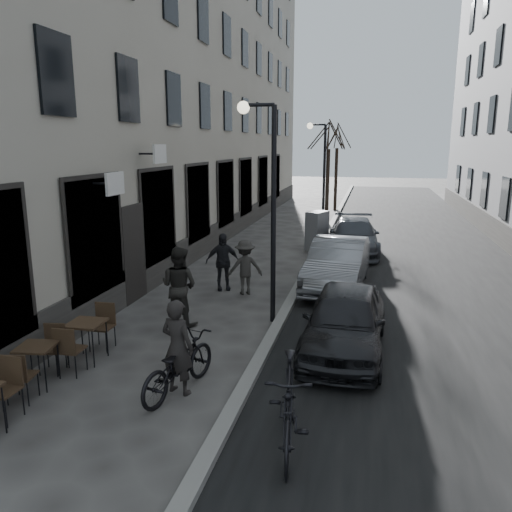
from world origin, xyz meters
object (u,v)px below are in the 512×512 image
at_px(pedestrian_far, 223,262).
at_px(car_mid, 338,264).
at_px(streetlamp_far, 321,166).
at_px(utility_cabinet, 317,231).
at_px(tree_near, 329,134).
at_px(car_far, 354,236).
at_px(streetlamp_near, 266,189).
at_px(bistro_set_c, 87,337).
at_px(bicycle, 178,365).
at_px(pedestrian_near, 179,286).
at_px(moped, 289,405).
at_px(bistro_set_b, 37,361).
at_px(tree_far, 337,135).
at_px(pedestrian_mid, 245,267).
at_px(car_near, 345,320).

relative_size(pedestrian_far, car_mid, 0.38).
height_order(streetlamp_far, utility_cabinet, streetlamp_far).
bearing_deg(tree_near, car_far, -76.18).
relative_size(streetlamp_near, bistro_set_c, 3.17).
bearing_deg(streetlamp_near, bicycle, -100.57).
distance_m(streetlamp_near, pedestrian_near, 3.02).
bearing_deg(moped, bicycle, 143.18).
relative_size(streetlamp_far, car_mid, 1.16).
height_order(streetlamp_far, bistro_set_b, streetlamp_far).
relative_size(tree_far, moped, 2.67).
distance_m(streetlamp_far, bistro_set_c, 15.52).
height_order(utility_cabinet, pedestrian_mid, pedestrian_mid).
height_order(streetlamp_near, tree_near, tree_near).
bearing_deg(bistro_set_b, moped, -19.85).
bearing_deg(car_far, bistro_set_b, -115.12).
bearing_deg(pedestrian_mid, moped, 84.76).
height_order(streetlamp_near, bicycle, streetlamp_near).
distance_m(bistro_set_c, utility_cabinet, 12.05).
relative_size(pedestrian_near, car_far, 0.41).
xyz_separation_m(tree_near, car_far, (1.67, -6.79, -4.00)).
bearing_deg(tree_far, streetlamp_near, -90.20).
bearing_deg(utility_cabinet, moped, -63.85).
height_order(pedestrian_near, car_near, pedestrian_near).
bearing_deg(car_far, moped, -94.87).
xyz_separation_m(pedestrian_near, car_far, (3.66, 8.89, -0.27)).
distance_m(tree_far, bistro_set_b, 25.69).
bearing_deg(pedestrian_far, bistro_set_b, -127.72).
xyz_separation_m(bistro_set_c, pedestrian_far, (1.16, 5.29, 0.35)).
bearing_deg(utility_cabinet, bistro_set_b, -83.76).
bearing_deg(utility_cabinet, car_mid, -55.92).
bearing_deg(tree_near, streetlamp_far, -91.38).
height_order(bistro_set_b, moped, moped).
bearing_deg(tree_near, bistro_set_c, -99.45).
bearing_deg(streetlamp_near, car_near, -36.19).
distance_m(streetlamp_far, pedestrian_far, 10.14).
xyz_separation_m(bicycle, car_far, (2.45, 12.01, 0.15)).
distance_m(tree_near, utility_cabinet, 7.49).
xyz_separation_m(bicycle, moped, (2.08, -1.15, 0.14)).
relative_size(tree_far, pedestrian_mid, 3.68).
relative_size(pedestrian_near, pedestrian_far, 1.12).
bearing_deg(pedestrian_far, car_near, -70.08).
bearing_deg(car_mid, streetlamp_far, 103.31).
distance_m(streetlamp_near, car_mid, 4.31).
bearing_deg(bicycle, moped, 166.01).
xyz_separation_m(utility_cabinet, pedestrian_mid, (-1.30, -6.58, 0.01)).
distance_m(bistro_set_c, bicycle, 2.36).
relative_size(streetlamp_near, car_mid, 1.16).
distance_m(streetlamp_near, bistro_set_c, 4.97).
xyz_separation_m(streetlamp_near, moped, (1.37, -4.95, -2.52)).
height_order(streetlamp_near, moped, streetlamp_near).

